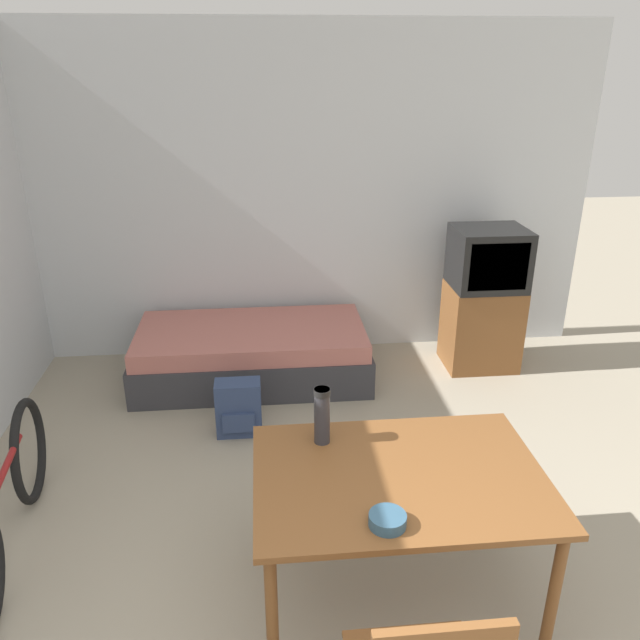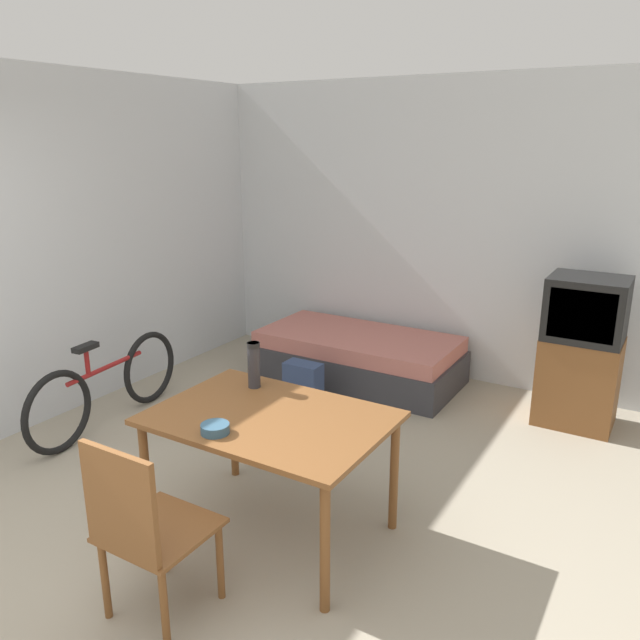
{
  "view_description": "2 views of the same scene",
  "coord_description": "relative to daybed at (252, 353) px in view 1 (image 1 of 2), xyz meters",
  "views": [
    {
      "loc": [
        -0.22,
        -1.14,
        2.4
      ],
      "look_at": [
        0.1,
        2.14,
        1.02
      ],
      "focal_mm": 35.0,
      "sensor_mm": 36.0,
      "label": 1
    },
    {
      "loc": [
        2.17,
        -1.45,
        2.18
      ],
      "look_at": [
        -0.04,
        2.24,
        0.91
      ],
      "focal_mm": 35.0,
      "sensor_mm": 36.0,
      "label": 2
    }
  ],
  "objects": [
    {
      "name": "tv",
      "position": [
        1.9,
        0.06,
        0.38
      ],
      "size": [
        0.58,
        0.48,
        1.18
      ],
      "color": "brown",
      "rests_on": "ground_plane"
    },
    {
      "name": "bicycle",
      "position": [
        -1.23,
        -1.86,
        0.1
      ],
      "size": [
        0.22,
        1.6,
        0.71
      ],
      "color": "black",
      "rests_on": "ground_plane"
    },
    {
      "name": "wall_back",
      "position": [
        0.33,
        0.57,
        1.13
      ],
      "size": [
        5.11,
        0.06,
        2.7
      ],
      "color": "silver",
      "rests_on": "ground_plane"
    },
    {
      "name": "mate_bowl",
      "position": [
        0.55,
        -2.65,
        0.53
      ],
      "size": [
        0.15,
        0.15,
        0.05
      ],
      "color": "#335670",
      "rests_on": "dining_table"
    },
    {
      "name": "dining_table",
      "position": [
        0.67,
        -2.34,
        0.43
      ],
      "size": [
        1.27,
        0.89,
        0.73
      ],
      "color": "brown",
      "rests_on": "ground_plane"
    },
    {
      "name": "daybed",
      "position": [
        0.0,
        0.0,
        0.0
      ],
      "size": [
        1.84,
        0.92,
        0.44
      ],
      "color": "#333338",
      "rests_on": "ground_plane"
    },
    {
      "name": "thermos_flask",
      "position": [
        0.36,
        -2.06,
        0.66
      ],
      "size": [
        0.08,
        0.08,
        0.28
      ],
      "color": "#2D2D33",
      "rests_on": "dining_table"
    },
    {
      "name": "backpack",
      "position": [
        -0.09,
        -0.81,
        -0.02
      ],
      "size": [
        0.31,
        0.2,
        0.39
      ],
      "color": "navy",
      "rests_on": "ground_plane"
    }
  ]
}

